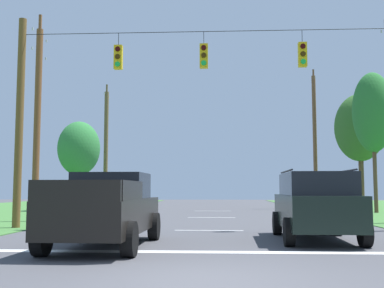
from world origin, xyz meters
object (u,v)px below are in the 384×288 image
utility_pole_mid_left (37,118)px  tree_roadside_far_right (373,113)px  overhead_signal_span (211,111)px  utility_pole_far_right (315,140)px  tree_roadside_left (360,128)px  suv_black (315,204)px  pickup_truck (107,210)px  distant_car_crossing_white (319,199)px  utility_pole_far_left (106,148)px  tree_roadside_right (79,149)px

utility_pole_mid_left → tree_roadside_far_right: bearing=25.6°
overhead_signal_span → tree_roadside_far_right: tree_roadside_far_right is taller
utility_pole_mid_left → overhead_signal_span: bearing=-24.0°
utility_pole_far_right → overhead_signal_span: bearing=-112.1°
utility_pole_mid_left → tree_roadside_left: utility_pole_mid_left is taller
suv_black → overhead_signal_span: bearing=130.0°
pickup_truck → utility_pole_far_right: bearing=67.1°
distant_car_crossing_white → utility_pole_far_left: (-15.62, 3.55, 3.91)m
suv_black → utility_pole_far_left: (-11.58, 22.42, 3.64)m
tree_roadside_far_right → pickup_truck: bearing=-125.5°
utility_pole_far_right → utility_pole_far_left: utility_pole_far_right is taller
distant_car_crossing_white → utility_pole_far_left: utility_pole_far_left is taller
utility_pole_mid_left → tree_roadside_right: utility_pole_mid_left is taller
utility_pole_mid_left → utility_pole_far_left: 15.02m
overhead_signal_span → tree_roadside_far_right: (10.18, 12.45, 1.85)m
overhead_signal_span → distant_car_crossing_white: size_ratio=3.54×
overhead_signal_span → tree_roadside_left: tree_roadside_left is taller
tree_roadside_far_right → distant_car_crossing_white: bearing=138.3°
suv_black → utility_pole_far_right: utility_pole_far_right is taller
overhead_signal_span → utility_pole_mid_left: 8.96m
pickup_truck → utility_pole_far_left: size_ratio=0.56×
pickup_truck → tree_roadside_right: tree_roadside_right is taller
overhead_signal_span → utility_pole_far_right: (7.94, 19.58, 0.87)m
pickup_truck → utility_pole_far_left: utility_pole_far_left is taller
overhead_signal_span → utility_pole_far_left: 20.48m
tree_roadside_right → tree_roadside_left: size_ratio=0.73×
tree_roadside_left → tree_roadside_right: bearing=-172.4°
tree_roadside_right → distant_car_crossing_white: bearing=1.6°
tree_roadside_left → tree_roadside_far_right: bearing=-97.1°
distant_car_crossing_white → utility_pole_far_right: utility_pole_far_right is taller
pickup_truck → suv_black: bearing=17.5°
utility_pole_far_left → tree_roadside_left: size_ratio=1.15×
overhead_signal_span → utility_pole_mid_left: utility_pole_mid_left is taller
pickup_truck → utility_pole_mid_left: utility_pole_mid_left is taller
suv_black → distant_car_crossing_white: size_ratio=1.12×
overhead_signal_span → tree_roadside_left: (10.79, 17.38, 1.48)m
tree_roadside_left → distant_car_crossing_white: bearing=-147.9°
overhead_signal_span → pickup_truck: bearing=-115.6°
overhead_signal_span → distant_car_crossing_white: (7.19, 15.12, -3.71)m
pickup_truck → distant_car_crossing_white: (9.86, 20.70, -0.18)m
pickup_truck → suv_black: size_ratio=1.12×
overhead_signal_span → pickup_truck: overhead_signal_span is taller
suv_black → tree_roadside_left: tree_roadside_left is taller
tree_roadside_far_right → utility_pole_far_right: bearing=107.5°
overhead_signal_span → pickup_truck: 7.13m
utility_pole_mid_left → tree_roadside_far_right: size_ratio=1.10×
tree_roadside_far_right → tree_roadside_left: (0.61, 4.92, -0.36)m
utility_pole_mid_left → distant_car_crossing_white: bearing=36.7°
utility_pole_far_right → tree_roadside_right: (-17.34, -4.91, -1.06)m
tree_roadside_right → suv_black: bearing=-55.7°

